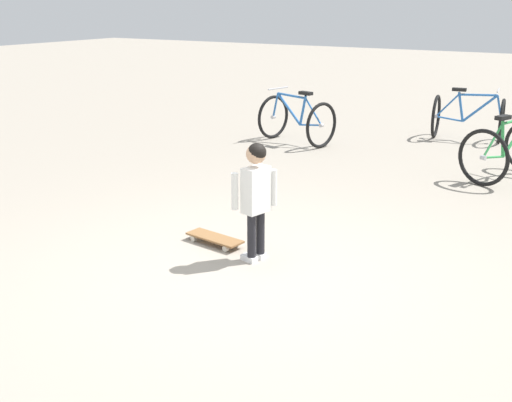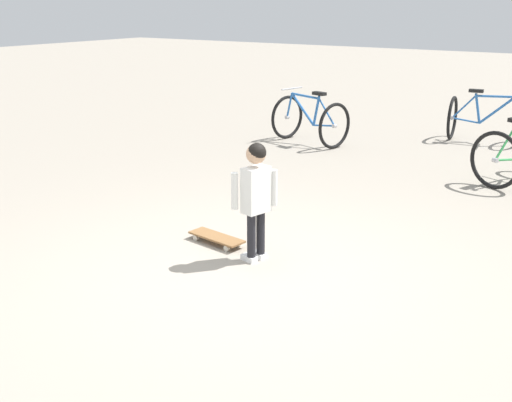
# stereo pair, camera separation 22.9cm
# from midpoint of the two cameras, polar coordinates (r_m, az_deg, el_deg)

# --- Properties ---
(ground_plane) EXTENTS (50.00, 50.00, 0.00)m
(ground_plane) POSITION_cam_midpoint_polar(r_m,az_deg,el_deg) (5.22, -1.71, -7.11)
(ground_plane) COLOR #9E9384
(child_person) EXTENTS (0.32, 0.29, 1.06)m
(child_person) POSITION_cam_midpoint_polar(r_m,az_deg,el_deg) (5.36, -1.23, 1.08)
(child_person) COLOR black
(child_person) RESTS_ON ground
(skateboard) EXTENTS (0.27, 0.60, 0.07)m
(skateboard) POSITION_cam_midpoint_polar(r_m,az_deg,el_deg) (5.93, -4.88, -3.40)
(skateboard) COLOR olive
(skateboard) RESTS_ON ground
(bicycle_near) EXTENTS (1.26, 1.06, 0.85)m
(bicycle_near) POSITION_cam_midpoint_polar(r_m,az_deg,el_deg) (8.56, 21.13, 4.34)
(bicycle_near) COLOR black
(bicycle_near) RESTS_ON ground
(bicycle_mid) EXTENTS (0.95, 1.21, 0.85)m
(bicycle_mid) POSITION_cam_midpoint_polar(r_m,az_deg,el_deg) (10.08, 3.04, 7.40)
(bicycle_mid) COLOR black
(bicycle_mid) RESTS_ON ground
(bicycle_far) EXTENTS (0.84, 1.15, 0.85)m
(bicycle_far) POSITION_cam_midpoint_polar(r_m,az_deg,el_deg) (10.81, 18.13, 7.26)
(bicycle_far) COLOR black
(bicycle_far) RESTS_ON ground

